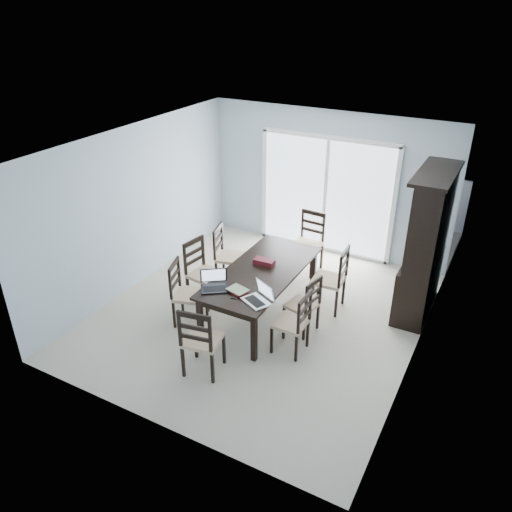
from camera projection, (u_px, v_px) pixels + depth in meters
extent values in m
plane|color=beige|center=(261.00, 313.00, 7.58)|extent=(5.00, 5.00, 0.00)
plane|color=white|center=(262.00, 145.00, 6.37)|extent=(5.00, 5.00, 0.00)
cube|color=#A7BBC7|center=(327.00, 183.00, 8.92)|extent=(4.50, 0.02, 2.60)
cube|color=#A7BBC7|center=(137.00, 207.00, 7.92)|extent=(0.02, 5.00, 2.60)
cube|color=#A7BBC7|center=(426.00, 274.00, 6.03)|extent=(0.02, 5.00, 2.60)
cube|color=gray|center=(340.00, 231.00, 10.33)|extent=(4.50, 2.00, 0.10)
cube|color=#99999E|center=(358.00, 189.00, 10.83)|extent=(4.50, 0.06, 1.10)
cube|color=black|center=(262.00, 272.00, 7.24)|extent=(1.00, 2.20, 0.04)
cube|color=black|center=(262.00, 275.00, 7.27)|extent=(0.88, 2.08, 0.10)
cube|color=black|center=(200.00, 321.00, 6.82)|extent=(0.07, 0.07, 0.69)
cube|color=black|center=(254.00, 339.00, 6.47)|extent=(0.07, 0.07, 0.69)
cube|color=black|center=(267.00, 260.00, 8.38)|extent=(0.07, 0.07, 0.69)
cube|color=black|center=(313.00, 272.00, 8.02)|extent=(0.07, 0.07, 0.69)
cube|color=black|center=(418.00, 285.00, 7.51)|extent=(0.45, 1.30, 0.85)
cube|color=black|center=(432.00, 220.00, 7.00)|extent=(0.38, 1.30, 1.30)
cube|color=black|center=(438.00, 173.00, 6.70)|extent=(0.50, 1.38, 0.05)
cube|color=black|center=(411.00, 228.00, 6.75)|extent=(0.02, 0.36, 1.18)
cube|color=black|center=(418.00, 217.00, 7.08)|extent=(0.02, 0.36, 1.18)
cube|color=black|center=(424.00, 207.00, 7.41)|extent=(0.02, 0.36, 1.18)
cube|color=silver|center=(325.00, 197.00, 9.02)|extent=(2.40, 0.02, 2.10)
cube|color=white|center=(329.00, 137.00, 8.50)|extent=(2.52, 0.05, 0.08)
cube|color=white|center=(325.00, 197.00, 9.01)|extent=(0.06, 0.05, 2.10)
cube|color=white|center=(322.00, 248.00, 9.49)|extent=(2.52, 0.05, 0.05)
cube|color=black|center=(182.00, 301.00, 7.50)|extent=(0.04, 0.04, 0.43)
cube|color=black|center=(174.00, 315.00, 7.17)|extent=(0.04, 0.04, 0.43)
cube|color=black|center=(207.00, 303.00, 7.44)|extent=(0.04, 0.04, 0.43)
cube|color=black|center=(200.00, 318.00, 7.11)|extent=(0.04, 0.04, 0.43)
cube|color=tan|center=(190.00, 295.00, 7.20)|extent=(0.53, 0.53, 0.05)
cube|color=black|center=(205.00, 280.00, 8.02)|extent=(0.04, 0.04, 0.45)
cube|color=black|center=(188.00, 290.00, 7.74)|extent=(0.04, 0.04, 0.45)
cube|color=black|center=(224.00, 288.00, 7.81)|extent=(0.04, 0.04, 0.45)
cube|color=black|center=(207.00, 299.00, 7.53)|extent=(0.04, 0.04, 0.45)
cube|color=tan|center=(205.00, 275.00, 7.66)|extent=(0.50, 0.50, 0.05)
cube|color=black|center=(224.00, 263.00, 8.53)|extent=(0.04, 0.04, 0.44)
cube|color=black|center=(216.00, 274.00, 8.19)|extent=(0.04, 0.04, 0.44)
cube|color=black|center=(246.00, 266.00, 8.44)|extent=(0.04, 0.04, 0.44)
cube|color=black|center=(239.00, 277.00, 8.11)|extent=(0.04, 0.04, 0.44)
cube|color=tan|center=(231.00, 257.00, 8.20)|extent=(0.52, 0.52, 0.05)
cube|color=black|center=(296.00, 349.00, 6.50)|extent=(0.03, 0.03, 0.41)
cube|color=black|center=(308.00, 334.00, 6.78)|extent=(0.03, 0.03, 0.41)
cube|color=black|center=(272.00, 340.00, 6.66)|extent=(0.03, 0.03, 0.41)
cube|color=black|center=(284.00, 326.00, 6.94)|extent=(0.03, 0.03, 0.41)
cube|color=tan|center=(290.00, 323.00, 6.62)|extent=(0.41, 0.41, 0.05)
cube|color=black|center=(304.00, 328.00, 6.92)|extent=(0.04, 0.04, 0.39)
cube|color=black|center=(318.00, 317.00, 7.16)|extent=(0.04, 0.04, 0.39)
cube|color=black|center=(284.00, 319.00, 7.11)|extent=(0.04, 0.04, 0.39)
cube|color=black|center=(298.00, 308.00, 7.35)|extent=(0.04, 0.04, 0.39)
cube|color=tan|center=(301.00, 305.00, 7.03)|extent=(0.45, 0.45, 0.05)
cube|color=black|center=(336.00, 304.00, 7.40)|extent=(0.04, 0.04, 0.46)
cube|color=black|center=(344.00, 291.00, 7.73)|extent=(0.04, 0.04, 0.46)
cube|color=black|center=(310.00, 298.00, 7.55)|extent=(0.04, 0.04, 0.46)
cube|color=black|center=(319.00, 285.00, 7.87)|extent=(0.04, 0.04, 0.46)
cube|color=tan|center=(328.00, 280.00, 7.52)|extent=(0.48, 0.48, 0.05)
cube|color=black|center=(183.00, 362.00, 6.24)|extent=(0.04, 0.04, 0.45)
cube|color=black|center=(212.00, 369.00, 6.13)|extent=(0.04, 0.04, 0.45)
cube|color=black|center=(196.00, 343.00, 6.57)|extent=(0.04, 0.04, 0.45)
cube|color=black|center=(224.00, 349.00, 6.47)|extent=(0.04, 0.04, 0.45)
cube|color=tan|center=(203.00, 340.00, 6.24)|extent=(0.51, 0.51, 0.05)
cube|color=black|center=(322.00, 256.00, 8.74)|extent=(0.04, 0.04, 0.46)
cube|color=black|center=(301.00, 251.00, 8.93)|extent=(0.04, 0.04, 0.46)
cube|color=black|center=(311.00, 266.00, 8.43)|extent=(0.04, 0.04, 0.46)
cube|color=black|center=(290.00, 260.00, 8.63)|extent=(0.04, 0.04, 0.46)
cube|color=tan|center=(307.00, 245.00, 8.56)|extent=(0.48, 0.48, 0.05)
cube|color=black|center=(215.00, 289.00, 6.77)|extent=(0.45, 0.42, 0.02)
cube|color=silver|center=(214.00, 281.00, 6.71)|extent=(0.29, 0.22, 0.20)
cube|color=silver|center=(256.00, 302.00, 6.49)|extent=(0.44, 0.39, 0.02)
cube|color=silver|center=(256.00, 293.00, 6.43)|extent=(0.31, 0.18, 0.19)
cube|color=maroon|center=(237.00, 291.00, 6.71)|extent=(0.29, 0.26, 0.03)
cube|color=gold|center=(238.00, 290.00, 6.70)|extent=(0.31, 0.26, 0.01)
cube|color=black|center=(235.00, 298.00, 6.57)|extent=(0.11, 0.06, 0.01)
cube|color=#480E17|center=(264.00, 262.00, 7.39)|extent=(0.31, 0.17, 0.08)
cube|color=maroon|center=(312.00, 200.00, 10.45)|extent=(2.33, 2.18, 0.98)
cube|color=gray|center=(314.00, 176.00, 10.20)|extent=(2.40, 2.25, 0.07)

